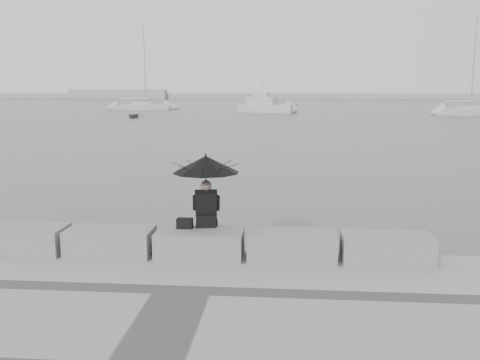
# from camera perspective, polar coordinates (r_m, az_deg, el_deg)

# --- Properties ---
(ground) EXTENTS (360.00, 360.00, 0.00)m
(ground) POSITION_cam_1_polar(r_m,az_deg,el_deg) (10.66, -3.87, -9.97)
(ground) COLOR #404345
(ground) RESTS_ON ground
(stone_block_far_left) EXTENTS (1.60, 0.80, 0.50)m
(stone_block_far_left) POSITION_cam_1_polar(r_m,az_deg,el_deg) (11.05, -22.08, -5.88)
(stone_block_far_left) COLOR slate
(stone_block_far_left) RESTS_ON promenade
(stone_block_left) EXTENTS (1.60, 0.80, 0.50)m
(stone_block_left) POSITION_cam_1_polar(r_m,az_deg,el_deg) (10.40, -13.65, -6.39)
(stone_block_left) COLOR slate
(stone_block_left) RESTS_ON promenade
(stone_block_centre) EXTENTS (1.60, 0.80, 0.50)m
(stone_block_centre) POSITION_cam_1_polar(r_m,az_deg,el_deg) (10.00, -4.31, -6.80)
(stone_block_centre) COLOR slate
(stone_block_centre) RESTS_ON promenade
(stone_block_right) EXTENTS (1.60, 0.80, 0.50)m
(stone_block_right) POSITION_cam_1_polar(r_m,az_deg,el_deg) (9.88, 5.55, -7.03)
(stone_block_right) COLOR slate
(stone_block_right) RESTS_ON promenade
(stone_block_far_right) EXTENTS (1.60, 0.80, 0.50)m
(stone_block_far_right) POSITION_cam_1_polar(r_m,az_deg,el_deg) (10.05, 15.36, -7.05)
(stone_block_far_right) COLOR slate
(stone_block_far_right) RESTS_ON promenade
(seated_person) EXTENTS (1.27, 1.27, 1.39)m
(seated_person) POSITION_cam_1_polar(r_m,az_deg,el_deg) (10.04, -3.67, 0.76)
(seated_person) COLOR black
(seated_person) RESTS_ON stone_block_centre
(bag) EXTENTS (0.29, 0.17, 0.19)m
(bag) POSITION_cam_1_polar(r_m,az_deg,el_deg) (10.10, -5.92, -4.62)
(bag) COLOR black
(bag) RESTS_ON stone_block_centre
(distant_landmass) EXTENTS (180.00, 8.00, 2.80)m
(distant_landmass) POSITION_cam_1_polar(r_m,az_deg,el_deg) (164.72, 1.57, 8.98)
(distant_landmass) COLOR #9D9FA2
(distant_landmass) RESTS_ON ground
(sailboat_left) EXTENTS (8.80, 3.52, 12.90)m
(sailboat_left) POSITION_cam_1_polar(r_m,az_deg,el_deg) (87.75, -10.37, 7.74)
(sailboat_left) COLOR silver
(sailboat_left) RESTS_ON ground
(sailboat_right) EXTENTS (7.76, 3.67, 12.90)m
(sailboat_right) POSITION_cam_1_polar(r_m,az_deg,el_deg) (75.29, 23.05, 6.79)
(sailboat_right) COLOR silver
(sailboat_right) RESTS_ON ground
(motor_cruiser) EXTENTS (8.46, 5.28, 4.50)m
(motor_cruiser) POSITION_cam_1_polar(r_m,az_deg,el_deg) (77.09, 2.91, 7.89)
(motor_cruiser) COLOR silver
(motor_cruiser) RESTS_ON ground
(dinghy) EXTENTS (3.01, 1.57, 0.49)m
(dinghy) POSITION_cam_1_polar(r_m,az_deg,el_deg) (65.25, -11.29, 6.77)
(dinghy) COLOR slate
(dinghy) RESTS_ON ground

